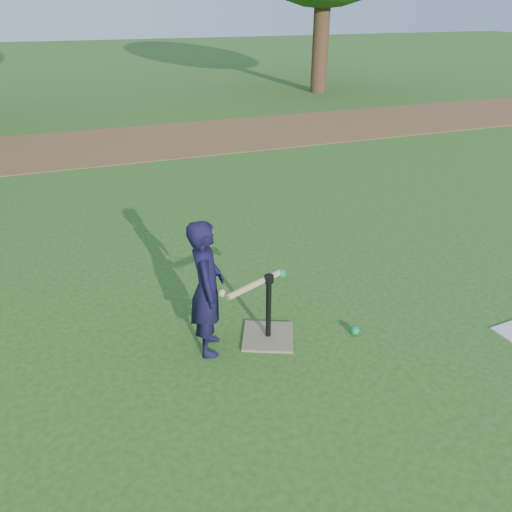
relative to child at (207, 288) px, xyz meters
name	(u,v)px	position (x,y,z in m)	size (l,w,h in m)	color
ground	(272,362)	(0.42, -0.35, -0.58)	(80.00, 80.00, 0.00)	#285116
dirt_strip	(135,142)	(0.42, 7.15, -0.57)	(24.00, 3.00, 0.01)	brown
child	(207,288)	(0.00, 0.00, 0.00)	(0.42, 0.28, 1.16)	black
wiffle_ball_ground	(355,331)	(1.24, -0.26, -0.54)	(0.08, 0.08, 0.08)	#0C8A49
batting_tee	(268,327)	(0.51, -0.04, -0.47)	(0.57, 0.57, 0.61)	#857054
swing_action	(258,282)	(0.42, -0.04, -0.01)	(0.64, 0.29, 0.08)	tan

